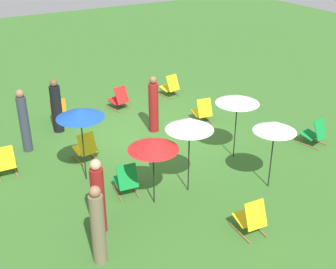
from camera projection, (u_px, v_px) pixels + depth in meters
ground_plane at (149, 134)px, 13.87m from camera, size 40.00×40.00×0.00m
deckchair_0 at (251, 218)px, 9.44m from camera, size 0.52×0.79×0.83m
deckchair_1 at (170, 86)px, 16.61m from camera, size 0.61×0.83×0.83m
deckchair_2 at (202, 111)px, 14.52m from camera, size 0.58×0.82×0.83m
deckchair_3 at (85, 148)px, 12.27m from camera, size 0.55×0.80×0.83m
deckchair_4 at (126, 180)px, 10.78m from camera, size 0.57×0.81×0.83m
deckchair_6 at (5, 162)px, 11.57m from camera, size 0.52×0.78×0.83m
deckchair_7 at (59, 112)px, 14.50m from camera, size 0.65×0.85×0.83m
deckchair_8 at (119, 99)px, 15.51m from camera, size 0.64×0.85×0.83m
deckchair_9 at (315, 133)px, 13.08m from camera, size 0.65×0.85×0.83m
umbrella_0 at (275, 127)px, 10.49m from camera, size 1.04×1.04×1.79m
umbrella_1 at (238, 99)px, 11.83m from camera, size 1.18×1.18×1.85m
umbrella_2 at (190, 124)px, 10.26m from camera, size 1.14×1.14×1.96m
umbrella_3 at (80, 113)px, 10.70m from camera, size 1.18×1.18×1.98m
umbrella_4 at (153, 144)px, 9.90m from camera, size 1.16×1.16×1.71m
person_0 at (56, 107)px, 13.72m from camera, size 0.36×0.36×1.71m
person_1 at (24, 122)px, 12.52m from camera, size 0.31×0.31×1.87m
person_2 at (154, 106)px, 13.71m from camera, size 0.39×0.39×1.79m
person_3 at (98, 227)px, 8.44m from camera, size 0.32×0.32×1.74m
person_4 at (98, 198)px, 9.29m from camera, size 0.31×0.31×1.75m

